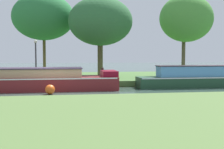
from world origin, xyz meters
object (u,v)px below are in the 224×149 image
at_px(willow_tree_centre, 100,22).
at_px(lamp_post, 36,55).
at_px(willow_tree_left, 43,17).
at_px(channel_buoy, 50,89).
at_px(forest_narrowboat, 192,78).
at_px(willow_tree_right, 186,19).
at_px(maroon_barge, 28,80).
at_px(mooring_post_near, 102,74).

bearing_deg(willow_tree_centre, lamp_post, -160.69).
bearing_deg(willow_tree_centre, willow_tree_left, 151.15).
xyz_separation_m(willow_tree_centre, channel_buoy, (-3.44, -6.16, -4.42)).
bearing_deg(willow_tree_centre, forest_narrowboat, -36.39).
xyz_separation_m(willow_tree_centre, willow_tree_right, (6.82, -0.25, 0.32)).
distance_m(forest_narrowboat, channel_buoy, 9.30).
xyz_separation_m(maroon_barge, mooring_post_near, (4.73, 1.59, 0.21)).
bearing_deg(willow_tree_left, forest_narrowboat, -33.20).
bearing_deg(forest_narrowboat, channel_buoy, -167.50).
bearing_deg(willow_tree_right, forest_narrowboat, -106.91).
height_order(forest_narrowboat, willow_tree_right, willow_tree_right).
height_order(willow_tree_right, channel_buoy, willow_tree_right).
relative_size(maroon_barge, willow_tree_right, 1.68).
height_order(willow_tree_centre, willow_tree_right, willow_tree_right).
bearing_deg(maroon_barge, willow_tree_left, 86.55).
height_order(willow_tree_centre, mooring_post_near, willow_tree_centre).
bearing_deg(channel_buoy, mooring_post_near, 47.70).
height_order(willow_tree_left, mooring_post_near, willow_tree_left).
height_order(forest_narrowboat, willow_tree_centre, willow_tree_centre).
height_order(mooring_post_near, channel_buoy, mooring_post_near).
bearing_deg(channel_buoy, willow_tree_centre, 60.85).
bearing_deg(mooring_post_near, lamp_post, 168.52).
xyz_separation_m(forest_narrowboat, lamp_post, (-10.31, 2.51, 1.53)).
relative_size(willow_tree_right, lamp_post, 2.33).
distance_m(willow_tree_right, lamp_post, 11.93).
bearing_deg(forest_narrowboat, lamp_post, 166.31).
bearing_deg(maroon_barge, channel_buoy, -54.22).
xyz_separation_m(maroon_barge, willow_tree_left, (0.40, 6.63, 4.64)).
bearing_deg(mooring_post_near, channel_buoy, -132.30).
distance_m(willow_tree_left, mooring_post_near, 7.98).
distance_m(willow_tree_left, channel_buoy, 10.03).
distance_m(willow_tree_left, willow_tree_right, 11.64).
bearing_deg(willow_tree_right, channel_buoy, -150.03).
xyz_separation_m(willow_tree_left, lamp_post, (-0.19, -4.11, -3.10)).
bearing_deg(willow_tree_centre, willow_tree_right, -2.07).
bearing_deg(mooring_post_near, forest_narrowboat, -15.38).
relative_size(maroon_barge, channel_buoy, 20.61).
relative_size(maroon_barge, willow_tree_centre, 1.76).
distance_m(forest_narrowboat, lamp_post, 10.73).
relative_size(maroon_barge, lamp_post, 3.90).
distance_m(maroon_barge, mooring_post_near, 5.00).
relative_size(lamp_post, mooring_post_near, 3.21).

